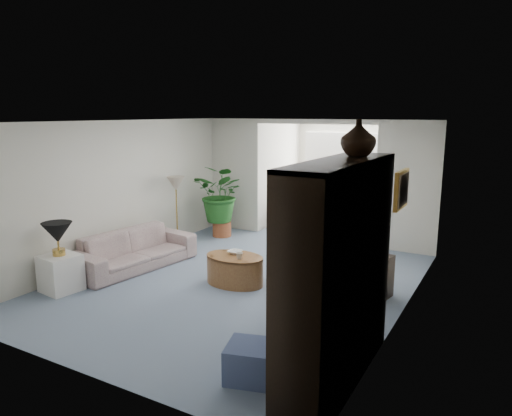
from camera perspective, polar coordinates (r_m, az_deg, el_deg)
The scene contains 26 objects.
floor at distance 7.49m, azimuth -2.27°, elevation -9.08°, with size 6.00×6.00×0.00m, color gray.
sunroom_floor at distance 11.04m, azimuth 8.92°, elevation -2.44°, with size 2.60×2.60×0.00m, color gray.
back_pier_left at distance 10.65m, azimuth -2.62°, elevation 4.03°, with size 1.20×0.12×2.50m, color silver.
back_pier_right at distance 9.25m, azimuth 17.84°, elevation 2.35°, with size 1.20×0.12×2.50m, color silver.
back_header at distance 9.70m, azimuth 7.06°, elevation 10.34°, with size 2.60×0.12×0.10m, color silver.
window_pane at distance 11.80m, azimuth 10.97°, elevation 5.30°, with size 2.20×0.02×1.50m, color white.
window_blinds at distance 11.78m, azimuth 10.92°, elevation 5.29°, with size 2.20×0.02×1.50m, color white.
framed_picture at distance 6.07m, azimuth 17.32°, elevation 2.14°, with size 0.04×0.50×0.40m, color beige.
sofa at distance 8.37m, azimuth -14.48°, elevation -4.92°, with size 2.18×0.85×0.64m, color beige.
end_table at distance 7.67m, azimuth -22.56°, elevation -7.29°, with size 0.50×0.50×0.55m, color white.
table_lamp at distance 7.50m, azimuth -22.93°, elevation -2.75°, with size 0.44×0.44×0.30m, color black.
floor_lamp at distance 9.45m, azimuth -9.69°, elevation 2.93°, with size 0.36×0.36×0.28m, color beige.
coffee_table at distance 7.41m, azimuth -2.60°, elevation -7.47°, with size 0.95×0.95×0.45m, color olive.
coffee_bowl at distance 7.44m, azimuth -2.54°, elevation -5.36°, with size 0.22×0.22×0.05m, color white.
coffee_cup at distance 7.17m, azimuth -2.02°, elevation -5.81°, with size 0.11×0.11×0.10m, color beige.
wingback_chair at distance 7.00m, azimuth 7.65°, elevation -6.98°, with size 0.91×0.93×0.85m, color #5C5749.
side_table_dark at distance 7.10m, azimuth 13.84°, elevation -7.94°, with size 0.52×0.41×0.62m, color black.
entertainment_cabinet at distance 4.71m, azimuth 9.81°, elevation -7.69°, with size 0.53×1.97×2.19m, color black.
cabinet_urn at distance 4.94m, azimuth 12.29°, elevation 8.32°, with size 0.36×0.36×0.37m, color black.
ottoman at distance 4.96m, azimuth -0.76°, elevation -18.09°, with size 0.45×0.45×0.36m, color slate.
plant_pot at distance 10.21m, azimuth -4.15°, elevation -2.53°, with size 0.40×0.40×0.32m, color #9C502D.
house_plant at distance 10.06m, azimuth -4.21°, elevation 1.73°, with size 1.10×0.95×1.22m, color #236221.
sunroom_chair_blue at distance 10.79m, azimuth 12.94°, elevation -0.96°, with size 0.77×0.79×0.72m, color slate.
sunroom_chair_maroon at distance 11.28m, azimuth 5.63°, elevation -0.17°, with size 0.77×0.79×0.72m, color maroon.
sunroom_table at distance 11.72m, azimuth 10.46°, elevation -0.19°, with size 0.48×0.38×0.59m, color olive.
shelf_clutter at distance 4.56m, azimuth 8.15°, elevation -9.88°, with size 0.30×0.90×1.06m.
Camera 1 is at (3.68, -5.97, 2.63)m, focal length 33.04 mm.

